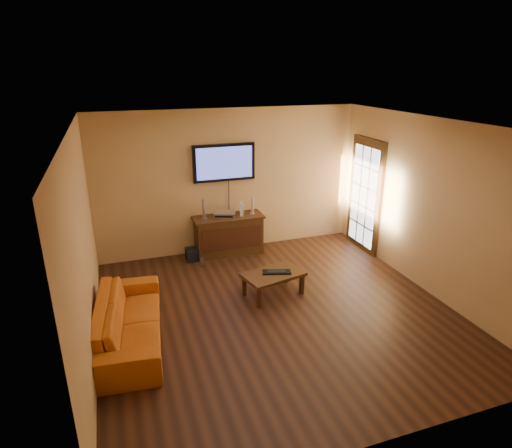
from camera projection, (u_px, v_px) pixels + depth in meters
name	position (u px, v px, depth m)	size (l,w,h in m)	color
ground_plane	(277.00, 311.00, 6.29)	(5.00, 5.00, 0.00)	black
room_walls	(263.00, 190.00, 6.26)	(5.00, 5.00, 5.00)	tan
french_door	(365.00, 196.00, 8.18)	(0.07, 1.02, 2.22)	#351E0C
media_console	(229.00, 235.00, 8.12)	(1.32, 0.50, 0.75)	#351E0C
television	(224.00, 163.00, 7.84)	(1.16, 0.08, 0.69)	black
coffee_table	(273.00, 276.00, 6.66)	(1.02, 0.75, 0.37)	#351E0C
sofa	(128.00, 314.00, 5.50)	(2.01, 0.59, 0.79)	#BE5C15
speaker_left	(204.00, 210.00, 7.80)	(0.10, 0.10, 0.37)	silver
speaker_right	(252.00, 206.00, 8.09)	(0.09, 0.09, 0.33)	silver
av_receiver	(225.00, 214.00, 7.97)	(0.38, 0.27, 0.09)	silver
game_console	(242.00, 209.00, 8.03)	(0.05, 0.18, 0.24)	white
subwoofer	(192.00, 254.00, 7.92)	(0.23, 0.23, 0.23)	black
bottle	(202.00, 262.00, 7.67)	(0.07, 0.07, 0.20)	white
keyboard	(277.00, 272.00, 6.65)	(0.47, 0.28, 0.03)	black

